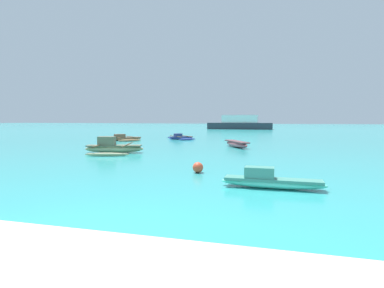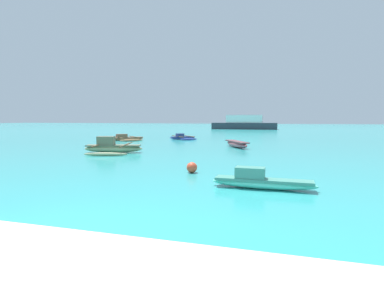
# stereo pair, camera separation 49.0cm
# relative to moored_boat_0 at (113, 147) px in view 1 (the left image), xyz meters

# --- Properties ---
(ground_plane) EXTENTS (240.00, 240.00, 0.00)m
(ground_plane) POSITION_rel_moored_boat_0_xyz_m (6.55, -12.77, -0.33)
(ground_plane) COLOR teal
(moored_boat_0) EXTENTS (3.59, 4.06, 0.99)m
(moored_boat_0) POSITION_rel_moored_boat_0_xyz_m (0.00, 0.00, 0.00)
(moored_boat_0) COLOR tan
(moored_boat_0) RESTS_ON ground_plane
(moored_boat_1) EXTENTS (3.08, 0.62, 0.62)m
(moored_boat_1) POSITION_rel_moored_boat_0_xyz_m (9.24, -7.17, -0.11)
(moored_boat_1) COLOR #65E9CA
(moored_boat_1) RESTS_ON ground_plane
(moored_boat_2) EXTENTS (2.24, 3.24, 0.46)m
(moored_boat_2) POSITION_rel_moored_boat_0_xyz_m (6.88, 5.40, -0.07)
(moored_boat_2) COLOR #AD5961
(moored_boat_2) RESTS_ON ground_plane
(moored_boat_3) EXTENTS (3.83, 3.78, 0.62)m
(moored_boat_3) POSITION_rel_moored_boat_0_xyz_m (-4.29, 9.58, -0.12)
(moored_boat_3) COLOR tan
(moored_boat_3) RESTS_ON ground_plane
(moored_boat_4) EXTENTS (3.43, 3.61, 0.59)m
(moored_boat_4) POSITION_rel_moored_boat_0_xyz_m (0.50, 12.50, -0.13)
(moored_boat_4) COLOR #404FA9
(moored_boat_4) RESTS_ON ground_plane
(mooring_buoy_0) EXTENTS (0.41, 0.41, 0.41)m
(mooring_buoy_0) POSITION_rel_moored_boat_0_xyz_m (6.56, -5.24, -0.12)
(mooring_buoy_0) COLOR #E54C2D
(mooring_buoy_0) RESTS_ON ground_plane
(distant_ferry) EXTENTS (12.55, 2.76, 2.76)m
(distant_ferry) POSITION_rel_moored_boat_0_xyz_m (3.38, 43.28, 0.80)
(distant_ferry) COLOR #2D333D
(distant_ferry) RESTS_ON ground_plane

